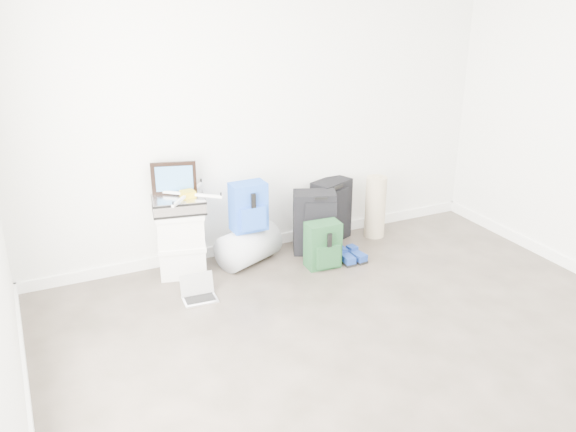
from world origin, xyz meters
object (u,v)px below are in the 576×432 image
briefcase (179,204)px  duffel_bag (249,246)px  carry_on (331,210)px  laptop (199,293)px  boxes_stack (181,242)px  large_suitcase (315,223)px

briefcase → duffel_bag: size_ratio=0.79×
briefcase → carry_on: bearing=14.2°
briefcase → laptop: (-0.01, -0.49, -0.60)m
boxes_stack → carry_on: carry_on is taller
briefcase → carry_on: 1.57m
duffel_bag → large_suitcase: (0.64, -0.05, 0.13)m
briefcase → carry_on: (1.53, 0.09, -0.34)m
boxes_stack → briefcase: (-0.00, 0.00, 0.35)m
boxes_stack → briefcase: bearing=-166.7°
briefcase → large_suitcase: bearing=5.9°
boxes_stack → laptop: bearing=-78.2°
duffel_bag → carry_on: carry_on is taller
carry_on → duffel_bag: bearing=166.9°
boxes_stack → large_suitcase: (1.24, -0.11, 0.01)m
briefcase → duffel_bag: 0.77m
boxes_stack → carry_on: size_ratio=0.96×
boxes_stack → briefcase: 0.35m
boxes_stack → large_suitcase: large_suitcase is taller
boxes_stack → laptop: boxes_stack is taller
boxes_stack → briefcase: briefcase is taller
duffel_bag → laptop: 0.76m
laptop → carry_on: bearing=24.4°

